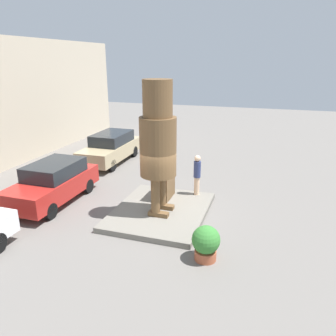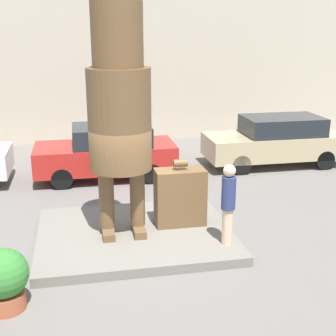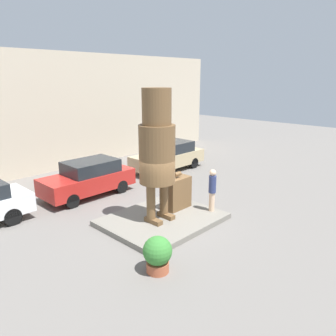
# 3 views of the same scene
# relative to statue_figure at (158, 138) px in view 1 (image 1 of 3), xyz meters

# --- Properties ---
(ground_plane) EXTENTS (60.00, 60.00, 0.00)m
(ground_plane) POSITION_rel_statue_figure_xyz_m (0.26, 0.01, -3.00)
(ground_plane) COLOR slate
(pedestal) EXTENTS (4.21, 3.38, 0.20)m
(pedestal) POSITION_rel_statue_figure_xyz_m (0.26, 0.01, -2.90)
(pedestal) COLOR slate
(pedestal) RESTS_ON ground_plane
(statue_figure) EXTENTS (1.29, 1.29, 4.78)m
(statue_figure) POSITION_rel_statue_figure_xyz_m (0.00, 0.00, 0.00)
(statue_figure) COLOR brown
(statue_figure) RESTS_ON pedestal
(giant_suitcase) EXTENTS (1.12, 0.55, 1.52)m
(giant_suitcase) POSITION_rel_statue_figure_xyz_m (1.32, 0.21, -2.15)
(giant_suitcase) COLOR brown
(giant_suitcase) RESTS_ON pedestal
(tourist) EXTENTS (0.29, 0.29, 1.70)m
(tourist) POSITION_rel_statue_figure_xyz_m (2.05, -0.96, -1.87)
(tourist) COLOR beige
(tourist) RESTS_ON pedestal
(parked_car_red) EXTENTS (4.23, 1.80, 1.64)m
(parked_car_red) POSITION_rel_statue_figure_xyz_m (-0.01, 4.53, -2.15)
(parked_car_red) COLOR #B2231E
(parked_car_red) RESTS_ON ground_plane
(parked_car_tan) EXTENTS (4.64, 1.79, 1.65)m
(parked_car_tan) POSITION_rel_statue_figure_xyz_m (5.65, 4.85, -2.14)
(parked_car_tan) COLOR tan
(parked_car_tan) RESTS_ON ground_plane
(planter_pot) EXTENTS (0.83, 0.83, 1.07)m
(planter_pot) POSITION_rel_statue_figure_xyz_m (-2.17, -2.22, -2.43)
(planter_pot) COLOR #AD5638
(planter_pot) RESTS_ON ground_plane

